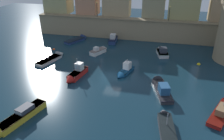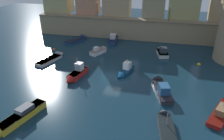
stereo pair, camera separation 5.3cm
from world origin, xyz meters
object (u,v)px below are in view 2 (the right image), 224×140
moored_boat_9 (114,38)px  moored_boat_0 (162,51)px  moored_boat_5 (100,51)px  moored_boat_8 (54,57)px  moored_boat_11 (125,71)px  mooring_buoy_0 (199,65)px  quay_lamp_1 (170,11)px  mooring_buoy_1 (54,50)px  moored_boat_2 (16,119)px  quay_lamp_0 (97,7)px  moored_boat_3 (161,86)px  moored_boat_10 (224,108)px  moored_boat_1 (79,39)px  moored_boat_4 (165,124)px  moored_boat_7 (76,74)px

moored_boat_9 → moored_boat_0: bearing=-123.1°
moored_boat_5 → moored_boat_8: moored_boat_8 is taller
moored_boat_11 → mooring_buoy_0: 12.88m
quay_lamp_1 → mooring_buoy_1: bearing=-154.0°
moored_boat_2 → moored_boat_8: bearing=-151.6°
moored_boat_5 → quay_lamp_0: bearing=44.2°
moored_boat_3 → moored_boat_11: moored_boat_11 is taller
quay_lamp_0 → moored_boat_5: bearing=-71.0°
quay_lamp_1 → moored_boat_10: (7.17, -23.80, -6.05)m
moored_boat_9 → mooring_buoy_0: 18.75m
moored_boat_1 → moored_boat_11: bearing=-112.1°
moored_boat_2 → mooring_buoy_1: bearing=-148.8°
moored_boat_3 → moored_boat_5: size_ratio=1.71×
moored_boat_8 → mooring_buoy_0: size_ratio=11.47×
moored_boat_3 → moored_boat_4: size_ratio=1.28×
moored_boat_10 → moored_boat_11: (-12.91, 6.70, 0.08)m
moored_boat_7 → moored_boat_10: size_ratio=0.74×
quay_lamp_0 → moored_boat_7: quay_lamp_0 is taller
moored_boat_7 → quay_lamp_0: bearing=-163.0°
moored_boat_1 → quay_lamp_0: bearing=-15.5°
moored_boat_9 → moored_boat_7: bearing=170.5°
quay_lamp_0 → mooring_buoy_0: bearing=-27.8°
mooring_buoy_0 → moored_boat_0: bearing=151.9°
moored_boat_7 → moored_boat_8: moored_boat_7 is taller
moored_boat_2 → mooring_buoy_0: 28.74m
quay_lamp_1 → moored_boat_10: bearing=-73.2°
mooring_buoy_1 → moored_boat_11: bearing=-24.6°
moored_boat_4 → moored_boat_11: size_ratio=1.22×
quay_lamp_1 → moored_boat_2: size_ratio=0.39×
quay_lamp_0 → moored_boat_1: bearing=-130.4°
moored_boat_1 → moored_boat_9: moored_boat_9 is taller
moored_boat_8 → moored_boat_11: 13.33m
moored_boat_8 → moored_boat_9: moored_boat_8 is taller
moored_boat_1 → moored_boat_10: bearing=-103.5°
moored_boat_8 → moored_boat_9: size_ratio=1.09×
moored_boat_11 → moored_boat_9: bearing=-145.2°
quay_lamp_0 → moored_boat_3: quay_lamp_0 is taller
quay_lamp_1 → mooring_buoy_0: (5.55, -10.93, -6.40)m
mooring_buoy_0 → moored_boat_11: bearing=-151.3°
moored_boat_11 → mooring_buoy_1: size_ratio=8.96×
quay_lamp_1 → moored_boat_11: quay_lamp_1 is taller
moored_boat_4 → mooring_buoy_1: 28.17m
moored_boat_4 → moored_boat_11: moored_boat_4 is taller
moored_boat_4 → moored_boat_5: moored_boat_4 is taller
moored_boat_11 → moored_boat_1: bearing=-121.4°
moored_boat_3 → mooring_buoy_0: size_ratio=12.64×
quay_lamp_0 → moored_boat_7: size_ratio=0.59×
moored_boat_2 → moored_boat_3: 18.05m
moored_boat_5 → mooring_buoy_1: size_ratio=8.20×
quay_lamp_1 → moored_boat_4: size_ratio=0.51×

